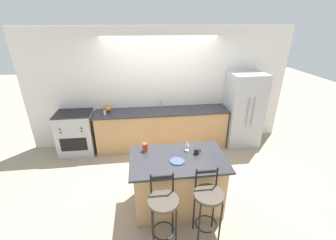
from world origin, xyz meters
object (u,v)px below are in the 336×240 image
(oven_range, at_px, (76,133))
(bar_stool_near, at_px, (163,208))
(dinner_plate, at_px, (177,161))
(tumbler_cup, at_px, (145,147))
(pumpkin_decoration, at_px, (107,109))
(bar_stool_far, at_px, (208,202))
(soap_bottle, at_px, (105,113))
(refrigerator, at_px, (243,110))
(wine_glass, at_px, (187,144))
(coffee_mug, at_px, (197,151))

(oven_range, distance_m, bar_stool_near, 3.08)
(dinner_plate, distance_m, tumbler_cup, 0.58)
(dinner_plate, bearing_deg, pumpkin_decoration, 120.75)
(bar_stool_far, xyz_separation_m, soap_bottle, (-1.59, 2.42, 0.36))
(oven_range, bearing_deg, tumbler_cup, -47.30)
(oven_range, bearing_deg, refrigerator, -0.64)
(wine_glass, xyz_separation_m, soap_bottle, (-1.47, 1.59, -0.05))
(pumpkin_decoration, bearing_deg, bar_stool_near, -70.06)
(dinner_plate, bearing_deg, coffee_mug, 26.76)
(tumbler_cup, height_order, pumpkin_decoration, pumpkin_decoration)
(oven_range, distance_m, soap_bottle, 0.86)
(refrigerator, bearing_deg, oven_range, 179.36)
(bar_stool_near, bearing_deg, tumbler_cup, 101.21)
(dinner_plate, xyz_separation_m, wine_glass, (0.20, 0.28, 0.11))
(dinner_plate, bearing_deg, tumbler_cup, 142.45)
(wine_glass, bearing_deg, bar_stool_far, -81.63)
(coffee_mug, relative_size, pumpkin_decoration, 0.68)
(tumbler_cup, bearing_deg, coffee_mug, -13.08)
(bar_stool_near, distance_m, coffee_mug, 1.02)
(tumbler_cup, bearing_deg, soap_bottle, 118.09)
(oven_range, relative_size, soap_bottle, 7.24)
(tumbler_cup, distance_m, pumpkin_decoration, 1.90)
(dinner_plate, relative_size, pumpkin_decoration, 1.39)
(oven_range, height_order, bar_stool_far, bar_stool_far)
(oven_range, xyz_separation_m, bar_stool_near, (1.69, -2.57, 0.14))
(dinner_plate, bearing_deg, wine_glass, 54.01)
(refrigerator, xyz_separation_m, bar_stool_near, (-2.15, -2.52, -0.25))
(coffee_mug, bearing_deg, soap_bottle, 133.17)
(bar_stool_near, distance_m, dinner_plate, 0.71)
(oven_range, distance_m, dinner_plate, 2.82)
(bar_stool_near, relative_size, coffee_mug, 9.66)
(wine_glass, bearing_deg, bar_stool_near, -118.48)
(tumbler_cup, xyz_separation_m, pumpkin_decoration, (-0.78, 1.73, 0.01))
(refrigerator, bearing_deg, bar_stool_far, -122.06)
(coffee_mug, height_order, tumbler_cup, tumbler_cup)
(pumpkin_decoration, bearing_deg, dinner_plate, -59.25)
(bar_stool_far, relative_size, pumpkin_decoration, 6.53)
(oven_range, bearing_deg, wine_glass, -38.26)
(wine_glass, distance_m, coffee_mug, 0.19)
(bar_stool_far, bearing_deg, wine_glass, 98.37)
(refrigerator, relative_size, bar_stool_near, 1.64)
(bar_stool_near, bearing_deg, pumpkin_decoration, 109.94)
(soap_bottle, bearing_deg, refrigerator, 1.16)
(refrigerator, bearing_deg, dinner_plate, -134.18)
(oven_range, relative_size, bar_stool_near, 0.91)
(coffee_mug, distance_m, tumbler_cup, 0.81)
(coffee_mug, relative_size, soap_bottle, 0.82)
(bar_stool_near, height_order, pumpkin_decoration, pumpkin_decoration)
(tumbler_cup, xyz_separation_m, soap_bottle, (-0.81, 1.52, 0.00))
(oven_range, xyz_separation_m, wine_glass, (2.16, -1.70, 0.55))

